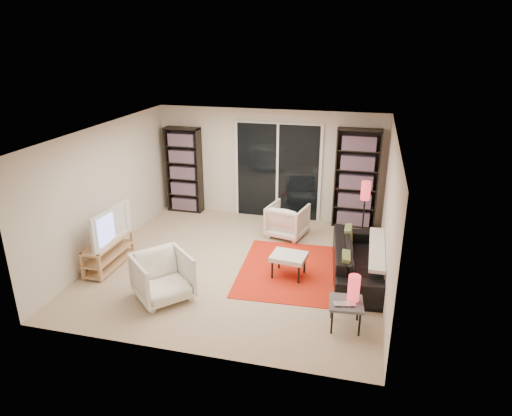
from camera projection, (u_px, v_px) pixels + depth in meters
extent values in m
plane|color=tan|center=(238.00, 265.00, 8.18)|extent=(5.00, 5.00, 0.00)
cube|color=beige|center=(269.00, 164.00, 10.02)|extent=(5.00, 0.02, 2.40)
cube|color=beige|center=(180.00, 271.00, 5.48)|extent=(5.00, 0.02, 2.40)
cube|color=beige|center=(106.00, 191.00, 8.32)|extent=(0.02, 5.00, 2.40)
cube|color=beige|center=(390.00, 215.00, 7.19)|extent=(0.02, 5.00, 2.40)
cube|color=white|center=(236.00, 132.00, 7.33)|extent=(5.00, 5.00, 0.02)
cube|color=white|center=(278.00, 172.00, 10.00)|extent=(1.92, 0.06, 2.16)
cube|color=black|center=(277.00, 172.00, 9.97)|extent=(1.80, 0.02, 2.10)
cube|color=white|center=(277.00, 172.00, 9.96)|extent=(0.05, 0.02, 2.10)
cube|color=black|center=(184.00, 170.00, 10.40)|extent=(0.80, 0.30, 1.95)
cube|color=brown|center=(184.00, 170.00, 10.38)|extent=(0.70, 0.22, 1.85)
cube|color=black|center=(356.00, 179.00, 9.50)|extent=(0.90, 0.30, 2.10)
cube|color=brown|center=(356.00, 179.00, 9.48)|extent=(0.80, 0.22, 2.00)
cube|color=tan|center=(107.00, 241.00, 7.96)|extent=(0.38, 1.18, 0.04)
cube|color=tan|center=(109.00, 253.00, 8.04)|extent=(0.38, 1.18, 0.03)
cube|color=tan|center=(110.00, 263.00, 8.11)|extent=(0.38, 1.18, 0.04)
cube|color=tan|center=(83.00, 267.00, 7.58)|extent=(0.05, 0.05, 0.50)
cube|color=tan|center=(117.00, 240.00, 8.58)|extent=(0.05, 0.05, 0.50)
cube|color=tan|center=(100.00, 269.00, 7.51)|extent=(0.05, 0.05, 0.50)
cube|color=tan|center=(132.00, 241.00, 8.50)|extent=(0.05, 0.05, 0.50)
imported|color=black|center=(106.00, 225.00, 7.84)|extent=(0.24, 1.06, 0.60)
cube|color=red|center=(287.00, 270.00, 7.98)|extent=(1.72, 2.26, 0.01)
imported|color=black|center=(359.00, 260.00, 7.66)|extent=(1.04, 2.22, 0.63)
imported|color=silver|center=(287.00, 220.00, 9.24)|extent=(0.87, 0.88, 0.68)
imported|color=silver|center=(163.00, 277.00, 7.01)|extent=(1.13, 1.13, 0.74)
cube|color=silver|center=(289.00, 257.00, 7.67)|extent=(0.62, 0.53, 0.08)
cylinder|color=black|center=(272.00, 270.00, 7.65)|extent=(0.04, 0.04, 0.32)
cylinder|color=black|center=(279.00, 260.00, 7.98)|extent=(0.04, 0.04, 0.32)
cylinder|color=black|center=(299.00, 275.00, 7.50)|extent=(0.04, 0.04, 0.32)
cylinder|color=black|center=(304.00, 265.00, 7.83)|extent=(0.04, 0.04, 0.32)
cube|color=#49494E|center=(346.00, 303.00, 6.30)|extent=(0.51, 0.51, 0.04)
cylinder|color=black|center=(332.00, 322.00, 6.23)|extent=(0.03, 0.03, 0.38)
cylinder|color=black|center=(332.00, 307.00, 6.57)|extent=(0.03, 0.03, 0.38)
cylinder|color=black|center=(360.00, 324.00, 6.18)|extent=(0.03, 0.03, 0.38)
cylinder|color=black|center=(358.00, 309.00, 6.52)|extent=(0.03, 0.03, 0.38)
imported|color=silver|center=(345.00, 306.00, 6.19)|extent=(0.34, 0.26, 0.02)
cylinder|color=red|center=(354.00, 288.00, 6.29)|extent=(0.17, 0.17, 0.37)
cylinder|color=black|center=(361.00, 245.00, 8.91)|extent=(0.20, 0.20, 0.03)
cylinder|color=black|center=(363.00, 222.00, 8.75)|extent=(0.03, 0.03, 0.99)
cylinder|color=red|center=(366.00, 191.00, 8.52)|extent=(0.18, 0.18, 0.36)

